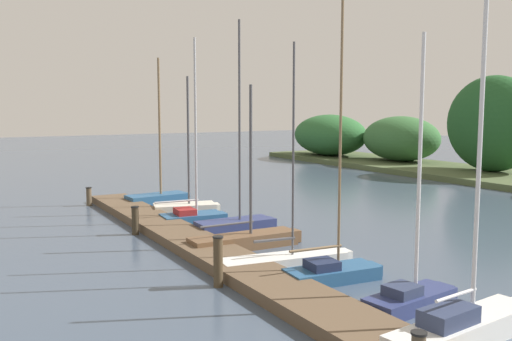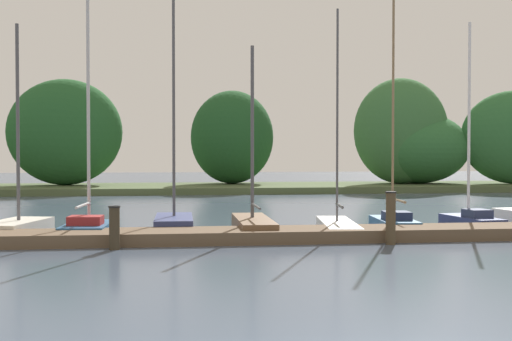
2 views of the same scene
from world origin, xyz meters
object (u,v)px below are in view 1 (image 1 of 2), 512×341
at_px(sailboat_2, 194,213).
at_px(mooring_piling_0, 89,196).
at_px(sailboat_7, 412,293).
at_px(sailboat_1, 188,206).
at_px(sailboat_8, 466,324).
at_px(sailboat_3, 238,223).
at_px(sailboat_0, 159,196).
at_px(sailboat_4, 248,238).
at_px(mooring_piling_1, 135,220).
at_px(mooring_piling_2, 218,261).
at_px(sailboat_5, 289,258).
at_px(sailboat_6, 334,268).

distance_m(sailboat_2, mooring_piling_0, 7.09).
relative_size(sailboat_2, sailboat_7, 1.16).
distance_m(sailboat_1, sailboat_8, 16.49).
bearing_deg(sailboat_3, sailboat_0, 95.17).
xyz_separation_m(sailboat_4, mooring_piling_0, (-11.37, -2.92, 0.15)).
relative_size(sailboat_1, sailboat_8, 0.82).
height_order(sailboat_3, mooring_piling_1, sailboat_3).
bearing_deg(sailboat_8, sailboat_4, 84.43).
bearing_deg(sailboat_3, sailboat_7, -89.68).
bearing_deg(mooring_piling_2, sailboat_1, 161.62).
height_order(sailboat_5, sailboat_6, sailboat_6).
bearing_deg(mooring_piling_2, mooring_piling_1, -179.80).
xyz_separation_m(sailboat_6, sailboat_8, (4.83, -0.20, 0.06)).
distance_m(sailboat_2, sailboat_8, 14.33).
bearing_deg(sailboat_5, sailboat_1, 93.47).
relative_size(sailboat_6, mooring_piling_0, 8.59).
distance_m(sailboat_1, mooring_piling_2, 11.08).
bearing_deg(sailboat_5, mooring_piling_0, 109.00).
bearing_deg(sailboat_5, mooring_piling_1, 120.72).
bearing_deg(sailboat_6, sailboat_7, -77.73).
xyz_separation_m(sailboat_6, sailboat_7, (2.73, 0.34, 0.02)).
relative_size(sailboat_1, mooring_piling_2, 4.41).
relative_size(sailboat_3, mooring_piling_1, 7.40).
height_order(sailboat_5, mooring_piling_0, sailboat_5).
distance_m(mooring_piling_0, mooring_piling_1, 7.41).
height_order(sailboat_8, mooring_piling_1, sailboat_8).
relative_size(sailboat_2, sailboat_6, 0.97).
xyz_separation_m(sailboat_1, sailboat_3, (4.70, 0.20, 0.05)).
xyz_separation_m(sailboat_1, mooring_piling_2, (10.51, -3.49, 0.39)).
relative_size(sailboat_0, mooring_piling_1, 6.58).
height_order(sailboat_0, sailboat_7, sailboat_0).
height_order(sailboat_0, mooring_piling_2, sailboat_0).
xyz_separation_m(sailboat_2, sailboat_8, (14.33, 0.09, 0.02)).
relative_size(sailboat_8, mooring_piling_2, 5.40).
height_order(sailboat_1, mooring_piling_2, sailboat_1).
bearing_deg(sailboat_5, sailboat_2, 97.01).
bearing_deg(sailboat_8, sailboat_6, 81.32).
bearing_deg(sailboat_4, sailboat_0, 88.92).
bearing_deg(sailboat_4, sailboat_8, -88.32).
xyz_separation_m(sailboat_0, mooring_piling_2, (13.50, -3.19, 0.31)).
xyz_separation_m(sailboat_3, mooring_piling_1, (-1.58, -3.72, 0.18)).
height_order(sailboat_0, sailboat_2, sailboat_2).
xyz_separation_m(sailboat_0, sailboat_6, (14.65, -0.03, -0.05)).
xyz_separation_m(sailboat_8, mooring_piling_2, (-5.97, -2.97, 0.31)).
xyz_separation_m(sailboat_4, sailboat_8, (9.40, 0.13, 0.09)).
relative_size(sailboat_7, mooring_piling_0, 7.18).
bearing_deg(mooring_piling_0, sailboat_1, 39.74).
relative_size(sailboat_3, sailboat_5, 1.20).
bearing_deg(sailboat_1, sailboat_0, 109.97).
height_order(sailboat_6, mooring_piling_0, sailboat_6).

